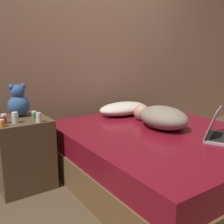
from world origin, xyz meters
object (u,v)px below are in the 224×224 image
(bottle_red, at_px, (4,119))
(bottle_clear, at_px, (15,118))
(person_lying, at_px, (161,117))
(laptop, at_px, (219,132))
(bottle_orange, at_px, (2,123))
(bottle_green, at_px, (34,115))
(bottle_white, at_px, (39,118))
(teddy_bear, at_px, (18,102))
(pillow, at_px, (123,109))

(bottle_red, distance_m, bottle_clear, 0.09)
(bottle_red, height_order, bottle_clear, bottle_clear)
(person_lying, height_order, bottle_clear, bottle_clear)
(person_lying, xyz_separation_m, laptop, (0.15, -0.52, -0.04))
(bottle_orange, bearing_deg, bottle_green, 25.09)
(bottle_green, xyz_separation_m, bottle_orange, (-0.30, -0.14, -0.00))
(bottle_white, relative_size, bottle_red, 1.02)
(bottle_green, bearing_deg, teddy_bear, 120.27)
(laptop, bearing_deg, teddy_bear, 110.52)
(person_lying, height_order, bottle_white, bottle_white)
(pillow, bearing_deg, teddy_bear, 177.75)
(bottle_red, height_order, bottle_orange, bottle_red)
(bottle_white, bearing_deg, laptop, -35.08)
(bottle_red, bearing_deg, pillow, 6.55)
(person_lying, distance_m, bottle_clear, 1.30)
(laptop, distance_m, bottle_clear, 1.68)
(bottle_clear, bearing_deg, bottle_orange, -152.23)
(pillow, distance_m, bottle_white, 1.10)
(person_lying, distance_m, laptop, 0.54)
(teddy_bear, height_order, bottle_orange, teddy_bear)
(laptop, height_order, bottle_clear, laptop)
(laptop, xyz_separation_m, bottle_green, (-1.20, 1.01, 0.11))
(bottle_white, distance_m, bottle_clear, 0.19)
(teddy_bear, xyz_separation_m, bottle_orange, (-0.21, -0.29, -0.10))
(teddy_bear, bearing_deg, person_lying, -29.71)
(bottle_green, distance_m, bottle_clear, 0.20)
(person_lying, relative_size, bottle_green, 11.42)
(teddy_bear, distance_m, bottle_clear, 0.26)
(teddy_bear, xyz_separation_m, bottle_white, (0.08, -0.31, -0.09))
(bottle_white, bearing_deg, bottle_orange, 175.45)
(laptop, height_order, bottle_white, laptop)
(teddy_bear, relative_size, bottle_orange, 4.97)
(pillow, xyz_separation_m, bottle_clear, (-1.23, -0.18, 0.11))
(bottle_clear, bearing_deg, bottle_green, 23.32)
(pillow, distance_m, bottle_red, 1.32)
(bottle_green, distance_m, bottle_orange, 0.33)
(bottle_orange, bearing_deg, pillow, 10.26)
(bottle_white, height_order, bottle_green, bottle_white)
(laptop, relative_size, bottle_orange, 7.31)
(person_lying, distance_m, teddy_bear, 1.32)
(person_lying, distance_m, bottle_orange, 1.39)
(person_lying, bearing_deg, teddy_bear, 154.35)
(person_lying, xyz_separation_m, bottle_white, (-1.06, 0.34, 0.07))
(pillow, relative_size, bottle_clear, 6.59)
(pillow, xyz_separation_m, teddy_bear, (-1.14, 0.04, 0.19))
(pillow, xyz_separation_m, person_lying, (-0.00, -0.60, 0.03))
(bottle_white, xyz_separation_m, bottle_red, (-0.25, 0.12, -0.00))
(person_lying, relative_size, bottle_clear, 7.69)
(pillow, xyz_separation_m, bottle_white, (-1.06, -0.27, 0.10))
(bottle_green, relative_size, bottle_clear, 0.67)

